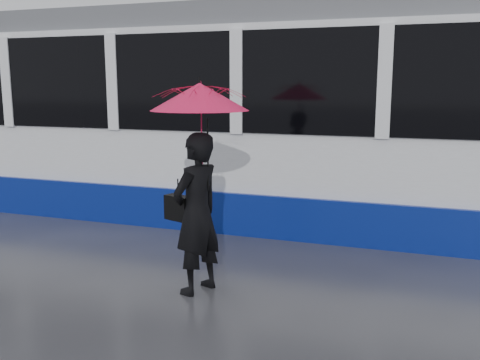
% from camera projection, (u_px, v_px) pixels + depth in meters
% --- Properties ---
extents(ground, '(90.00, 90.00, 0.00)m').
position_uv_depth(ground, '(243.00, 266.00, 6.47)').
color(ground, '#2A2A2F').
rests_on(ground, ground).
extents(rails, '(34.00, 1.51, 0.02)m').
position_uv_depth(rails, '(293.00, 218.00, 8.78)').
color(rails, '#3F3D38').
rests_on(rails, ground).
extents(tram, '(26.00, 2.56, 3.35)m').
position_uv_depth(tram, '(292.00, 118.00, 8.51)').
color(tram, white).
rests_on(tram, ground).
extents(woman, '(0.58, 0.72, 1.70)m').
position_uv_depth(woman, '(197.00, 214.00, 5.55)').
color(woman, black).
rests_on(woman, ground).
extents(umbrella, '(1.27, 1.27, 1.14)m').
position_uv_depth(umbrella, '(200.00, 116.00, 5.36)').
color(umbrella, '#FE159C').
rests_on(umbrella, ground).
extents(handbag, '(0.33, 0.22, 0.44)m').
position_uv_depth(handbag, '(178.00, 208.00, 5.64)').
color(handbag, black).
rests_on(handbag, ground).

